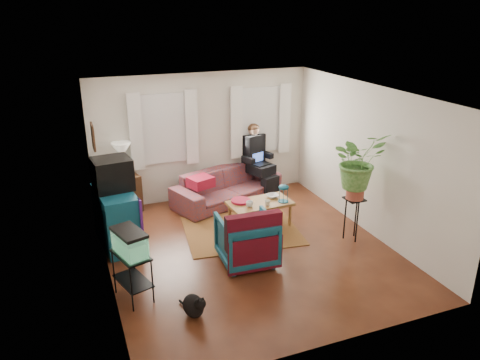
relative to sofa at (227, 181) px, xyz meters
name	(u,v)px	position (x,y,z in m)	size (l,w,h in m)	color
floor	(249,249)	(-0.36, -2.05, -0.45)	(4.50, 5.00, 0.01)	#4F2B14
ceiling	(250,94)	(-0.36, -2.05, 2.15)	(4.50, 5.00, 0.01)	white
wall_back	(203,137)	(-0.36, 0.45, 0.85)	(4.50, 0.01, 2.60)	silver
wall_front	(335,249)	(-0.36, -4.55, 0.85)	(4.50, 0.01, 2.60)	silver
wall_left	(102,196)	(-2.61, -2.05, 0.85)	(0.01, 5.00, 2.60)	silver
wall_right	(369,160)	(1.89, -2.05, 0.85)	(0.01, 5.00, 2.60)	silver
window_left	(163,129)	(-1.16, 0.43, 1.10)	(1.08, 0.04, 1.38)	white
window_right	(260,120)	(0.89, 0.43, 1.10)	(1.08, 0.04, 1.38)	white
curtains_left	(164,130)	(-1.16, 0.35, 1.10)	(1.36, 0.06, 1.50)	white
curtains_right	(261,121)	(0.89, 0.35, 1.10)	(1.36, 0.06, 1.50)	white
picture_frame	(94,137)	(-2.57, -1.20, 1.50)	(0.04, 0.32, 0.40)	#3D2616
area_rug	(241,231)	(-0.22, -1.37, -0.44)	(2.00, 1.60, 0.01)	brown
sofa	(227,181)	(0.00, 0.00, 0.00)	(2.29, 0.90, 0.90)	brown
seated_person	(257,162)	(0.78, 0.28, 0.23)	(0.57, 0.70, 1.36)	black
side_table	(126,193)	(-2.01, 0.31, -0.08)	(0.50, 0.50, 0.73)	#432D19
table_lamp	(123,160)	(-2.01, 0.31, 0.60)	(0.38, 0.38, 0.67)	white
dresser	(117,218)	(-2.35, -1.10, 0.04)	(0.55, 1.09, 0.98)	#125171
crt_tv	(112,174)	(-2.34, -0.98, 0.80)	(0.60, 0.55, 0.52)	black
aquarium_stand	(133,276)	(-2.36, -2.74, -0.10)	(0.34, 0.62, 0.69)	black
aquarium	(130,242)	(-2.36, -2.74, 0.42)	(0.31, 0.56, 0.36)	#7FD899
black_cat	(193,304)	(-1.70, -3.41, -0.27)	(0.27, 0.41, 0.35)	black
armchair	(247,237)	(-0.53, -2.39, -0.02)	(0.84, 0.78, 0.86)	#104E64
serape_throw	(254,236)	(-0.55, -2.72, 0.16)	(0.86, 0.20, 0.71)	#9E0A0A
coffee_table	(260,214)	(0.17, -1.29, -0.21)	(1.14, 0.62, 0.47)	brown
cup_a	(250,204)	(-0.08, -1.41, 0.08)	(0.13, 0.13, 0.10)	white
cup_b	(267,203)	(0.23, -1.47, 0.07)	(0.10, 0.10, 0.10)	beige
bowl	(272,196)	(0.48, -1.17, 0.05)	(0.22, 0.22, 0.06)	white
snack_tray	(241,201)	(-0.15, -1.15, 0.05)	(0.35, 0.35, 0.04)	#B21414
birdcage	(283,193)	(0.57, -1.42, 0.19)	(0.19, 0.19, 0.33)	#115B6B
plant_stand	(353,219)	(1.45, -2.34, -0.07)	(0.32, 0.32, 0.76)	black
potted_plant	(357,169)	(1.45, -2.34, 0.84)	(0.87, 0.75, 0.97)	#599947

